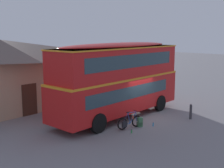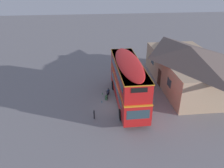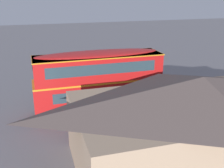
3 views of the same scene
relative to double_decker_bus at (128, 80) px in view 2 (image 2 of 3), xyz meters
The scene contains 8 objects.
ground_plane 2.97m from the double_decker_bus, 55.58° to the right, with size 120.00×120.00×0.00m, color slate.
double_decker_bus is the anchor object (origin of this frame).
touring_bicycle 3.34m from the double_decker_bus, 125.00° to the right, with size 1.64×0.60×1.00m.
backpack_on_ground 3.32m from the double_decker_bus, 107.51° to the right, with size 0.36×0.37×0.57m.
water_bottle_green_metal 4.13m from the double_decker_bus, 126.44° to the right, with size 0.07×0.07×0.21m.
water_bottle_blue_sports 3.77m from the double_decker_bus, 92.72° to the right, with size 0.07×0.07×0.24m.
pub_building 8.86m from the double_decker_bus, 113.90° to the left, with size 13.83×7.38×4.92m.
kerb_bollard 5.07m from the double_decker_bus, 54.15° to the right, with size 0.16×0.16×0.97m.
Camera 2 is at (19.11, -2.76, 12.52)m, focal length 34.45 mm.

